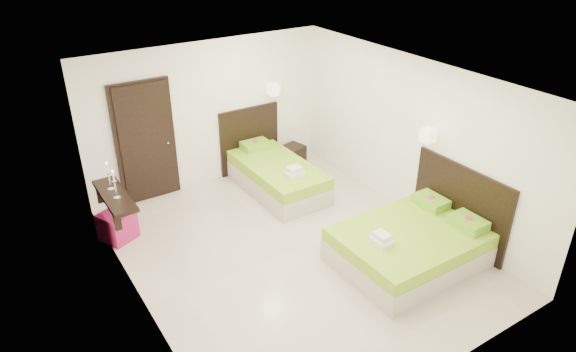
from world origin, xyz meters
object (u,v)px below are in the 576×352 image
bed_single (275,173)px  nightstand (293,155)px  ottoman (118,226)px  bed_double (413,243)px

bed_single → nightstand: bed_single is taller
bed_single → ottoman: bed_single is taller
bed_double → nightstand: 3.62m
ottoman → bed_single: bearing=1.4°
bed_single → nightstand: size_ratio=4.85×
nightstand → ottoman: 3.79m
bed_single → nightstand: bearing=39.4°
nightstand → ottoman: (-3.71, -0.76, 0.04)m
nightstand → ottoman: ottoman is taller
nightstand → bed_double: bearing=-108.2°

